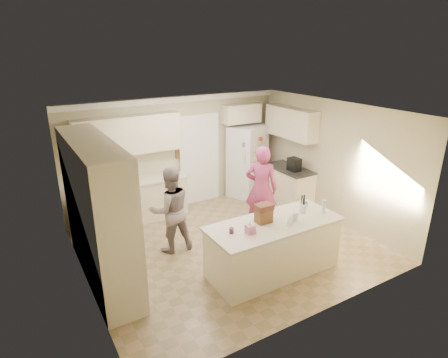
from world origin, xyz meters
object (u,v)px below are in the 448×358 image
refrigerator (247,161)px  dollhouse_body (264,216)px  island_base (273,248)px  tissue_box (250,229)px  teen_boy (171,210)px  teen_girl (261,189)px  utensil_crock (303,209)px  coffee_maker (294,164)px

refrigerator → dollhouse_body: bearing=-143.5°
refrigerator → island_base: bearing=-140.5°
tissue_box → teen_boy: size_ratio=0.09×
teen_girl → tissue_box: bearing=93.0°
utensil_crock → teen_boy: size_ratio=0.09×
utensil_crock → tissue_box: bearing=-172.9°
island_base → teen_girl: bearing=61.7°
refrigerator → teen_boy: (-2.78, -1.59, -0.08)m
dollhouse_body → island_base: bearing=-33.7°
refrigerator → utensil_crock: refrigerator is taller
utensil_crock → dollhouse_body: 0.80m
island_base → teen_girl: size_ratio=1.22×
refrigerator → island_base: 3.55m
tissue_box → teen_girl: teen_girl is taller
coffee_maker → utensil_crock: size_ratio=2.00×
refrigerator → teen_boy: bearing=-173.8°
refrigerator → utensil_crock: bearing=-130.6°
island_base → utensil_crock: utensil_crock is taller
refrigerator → tissue_box: (-2.15, -3.24, 0.10)m
coffee_maker → island_base: bearing=-137.2°
coffee_maker → dollhouse_body: 2.84m
tissue_box → coffee_maker: bearing=37.6°
dollhouse_body → tissue_box: bearing=-153.4°
teen_girl → dollhouse_body: bearing=99.3°
refrigerator → utensil_crock: (-0.95, -3.09, 0.10)m
refrigerator → teen_boy: refrigerator is taller
refrigerator → utensil_crock: 3.23m
refrigerator → teen_girl: 1.95m
tissue_box → teen_boy: 1.78m
utensil_crock → dollhouse_body: size_ratio=0.58×
island_base → tissue_box: 0.79m
teen_boy → refrigerator: bearing=-146.2°
coffee_maker → teen_girl: (-1.30, -0.51, -0.17)m
refrigerator → tissue_box: refrigerator is taller
island_base → teen_boy: (-1.18, 1.55, 0.38)m
tissue_box → teen_girl: 1.98m
teen_boy → utensil_crock: bearing=144.6°
refrigerator → island_base: (-1.60, -3.14, -0.46)m
tissue_box → teen_boy: (-0.63, 1.65, -0.18)m
utensil_crock → tissue_box: size_ratio=1.07×
refrigerator → coffee_maker: size_ratio=6.00×
utensil_crock → teen_boy: 2.37m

